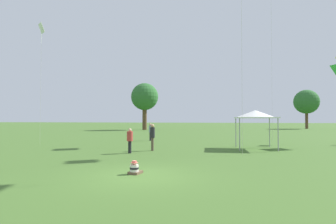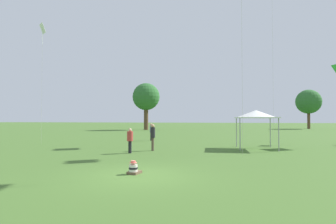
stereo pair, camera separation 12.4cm
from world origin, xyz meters
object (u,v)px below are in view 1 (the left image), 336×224
Objects in this scene: kite_4 at (41,33)px; person_standing_0 at (150,130)px; person_standing_1 at (152,135)px; person_standing_4 at (130,139)px; canopy_tent at (255,114)px; distant_tree_1 at (145,97)px; distant_tree_0 at (306,102)px; seated_toddler at (135,169)px.

person_standing_0 is at bearing -62.87° from kite_4.
person_standing_0 is 8.53m from person_standing_1.
person_standing_1 is 1.94m from person_standing_4.
distant_tree_1 is (-18.00, 31.13, 4.16)m from canopy_tent.
distant_tree_0 is (23.53, 46.96, 5.00)m from person_standing_1.
distant_tree_0 is at bearing 20.98° from distant_tree_1.
distant_tree_0 reaches higher than person_standing_1.
kite_4 is at bearing 19.36° from person_standing_4.
distant_tree_0 is at bearing -45.64° from kite_4.
distant_tree_1 reaches higher than distant_tree_0.
kite_4 is (-9.64, 3.93, 8.83)m from person_standing_4.
kite_4 is 1.10× the size of distant_tree_1.
distant_tree_0 reaches higher than person_standing_0.
kite_4 is (-17.89, -0.35, 7.23)m from canopy_tent.
distant_tree_0 is 36.80m from distant_tree_1.
kite_4 reaches higher than person_standing_1.
canopy_tent is 0.31× the size of distant_tree_1.
person_standing_0 is at bearing -26.84° from person_standing_1.
distant_tree_0 is at bearing -70.08° from person_standing_1.
person_standing_4 is 54.69m from distant_tree_0.
person_standing_0 is 0.18× the size of distant_tree_1.
canopy_tent is (9.61, -5.51, 1.48)m from person_standing_0.
seated_toddler is 0.07× the size of distant_tree_0.
person_standing_4 is at bearing -74.60° from distant_tree_1.
person_standing_0 is at bearing 113.94° from seated_toddler.
kite_4 is at bearing 34.31° from person_standing_1.
kite_4 is 56.38m from distant_tree_0.
distant_tree_1 is (-10.83, 33.79, 5.59)m from person_standing_1.
distant_tree_0 is at bearing 78.38° from seated_toddler.
canopy_tent is (7.17, 2.67, 1.43)m from person_standing_1.
person_standing_4 is (-1.08, -1.60, -0.18)m from person_standing_1.
canopy_tent is at bearing -113.08° from person_standing_1.
kite_4 reaches higher than canopy_tent.
person_standing_4 is at bearing -152.62° from canopy_tent.
person_standing_1 is at bearing 110.39° from seated_toddler.
distant_tree_1 is (-12.15, 41.40, 6.50)m from seated_toddler.
person_standing_1 is (-1.32, 7.61, 0.91)m from seated_toddler.
canopy_tent is at bearing -97.04° from kite_4.
distant_tree_0 reaches higher than seated_toddler.
distant_tree_1 reaches higher than person_standing_4.
person_standing_4 is at bearing -131.08° from person_standing_0.
person_standing_1 is 52.77m from distant_tree_0.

